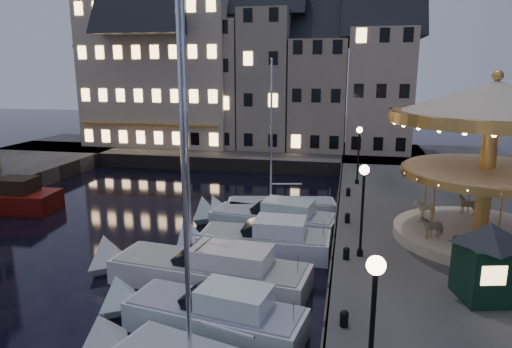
% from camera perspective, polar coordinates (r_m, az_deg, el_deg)
% --- Properties ---
extents(ground, '(160.00, 160.00, 0.00)m').
position_cam_1_polar(ground, '(21.90, -6.97, -12.74)').
color(ground, black).
rests_on(ground, ground).
extents(quay_east, '(16.00, 56.00, 1.30)m').
position_cam_1_polar(quay_east, '(27.24, 27.16, -7.41)').
color(quay_east, '#474442').
rests_on(quay_east, ground).
extents(quay_north, '(44.00, 12.00, 1.30)m').
position_cam_1_polar(quay_north, '(49.64, -5.53, 2.67)').
color(quay_north, '#474442').
rests_on(quay_north, ground).
extents(quaywall_e, '(0.15, 44.00, 1.30)m').
position_cam_1_polar(quaywall_e, '(26.19, 9.95, -6.91)').
color(quaywall_e, '#47423A').
rests_on(quaywall_e, ground).
extents(quaywall_n, '(48.00, 0.15, 1.30)m').
position_cam_1_polar(quaywall_n, '(43.43, -5.33, 1.19)').
color(quaywall_n, '#47423A').
rests_on(quaywall_n, ground).
extents(streetlamp_a, '(0.44, 0.44, 4.17)m').
position_cam_1_polar(streetlamp_a, '(11.11, 14.40, -16.82)').
color(streetlamp_a, black).
rests_on(streetlamp_a, quay_east).
extents(streetlamp_b, '(0.44, 0.44, 4.17)m').
position_cam_1_polar(streetlamp_b, '(20.41, 13.22, -2.87)').
color(streetlamp_b, black).
rests_on(streetlamp_b, quay_east).
extents(streetlamp_c, '(0.44, 0.44, 4.17)m').
position_cam_1_polar(streetlamp_c, '(33.61, 12.71, 3.31)').
color(streetlamp_c, black).
rests_on(streetlamp_c, quay_east).
extents(bollard_a, '(0.30, 0.30, 0.57)m').
position_cam_1_polar(bollard_a, '(15.75, 10.97, -17.22)').
color(bollard_a, black).
rests_on(bollard_a, quay_east).
extents(bollard_b, '(0.30, 0.30, 0.57)m').
position_cam_1_polar(bollard_b, '(20.70, 11.22, -9.61)').
color(bollard_b, black).
rests_on(bollard_b, quay_east).
extents(bollard_c, '(0.30, 0.30, 0.57)m').
position_cam_1_polar(bollard_c, '(25.40, 11.36, -5.33)').
color(bollard_c, black).
rests_on(bollard_c, quay_east).
extents(bollard_d, '(0.30, 0.30, 0.57)m').
position_cam_1_polar(bollard_d, '(30.68, 11.46, -2.15)').
color(bollard_d, black).
rests_on(bollard_d, quay_east).
extents(townhouse_na, '(5.50, 8.00, 12.80)m').
position_cam_1_polar(townhouse_na, '(55.19, -16.76, 10.67)').
color(townhouse_na, gray).
rests_on(townhouse_na, quay_north).
extents(townhouse_nb, '(6.16, 8.00, 13.80)m').
position_cam_1_polar(townhouse_nb, '(52.83, -11.48, 11.42)').
color(townhouse_nb, gray).
rests_on(townhouse_nb, quay_north).
extents(townhouse_nc, '(6.82, 8.00, 14.80)m').
position_cam_1_polar(townhouse_nc, '(50.77, -5.06, 12.13)').
color(townhouse_nc, tan).
rests_on(townhouse_nc, quay_north).
extents(townhouse_nd, '(5.50, 8.00, 15.80)m').
position_cam_1_polar(townhouse_nd, '(49.44, 1.49, 12.74)').
color(townhouse_nd, gray).
rests_on(townhouse_nd, quay_north).
extents(townhouse_ne, '(6.16, 8.00, 12.80)m').
position_cam_1_polar(townhouse_ne, '(48.80, 7.91, 10.85)').
color(townhouse_ne, tan).
rests_on(townhouse_ne, quay_north).
extents(townhouse_nf, '(6.82, 8.00, 13.80)m').
position_cam_1_polar(townhouse_nf, '(48.75, 15.17, 11.12)').
color(townhouse_nf, tan).
rests_on(townhouse_nf, quay_north).
extents(hotel_corner, '(17.60, 9.00, 16.80)m').
position_cam_1_polar(hotel_corner, '(52.80, -11.50, 13.05)').
color(hotel_corner, beige).
rests_on(hotel_corner, quay_north).
extents(motorboat_b, '(7.72, 3.35, 2.15)m').
position_cam_1_polar(motorboat_b, '(17.63, -6.42, -17.15)').
color(motorboat_b, silver).
rests_on(motorboat_b, ground).
extents(motorboat_c, '(10.02, 3.66, 13.25)m').
position_cam_1_polar(motorboat_c, '(20.99, -6.82, -11.86)').
color(motorboat_c, silver).
rests_on(motorboat_c, ground).
extents(motorboat_d, '(7.78, 2.64, 2.15)m').
position_cam_1_polar(motorboat_d, '(24.21, 0.12, -8.41)').
color(motorboat_d, silver).
rests_on(motorboat_d, ground).
extents(motorboat_e, '(8.61, 3.69, 2.15)m').
position_cam_1_polar(motorboat_e, '(27.56, 1.43, -5.71)').
color(motorboat_e, silver).
rests_on(motorboat_e, ground).
extents(motorboat_f, '(8.06, 3.44, 10.66)m').
position_cam_1_polar(motorboat_f, '(29.90, 2.07, -4.44)').
color(motorboat_f, silver).
rests_on(motorboat_f, ground).
extents(red_fishing_boat, '(8.35, 3.54, 6.14)m').
position_cam_1_polar(red_fishing_boat, '(35.96, -29.31, -2.83)').
color(red_fishing_boat, '#570C07').
rests_on(red_fishing_boat, ground).
extents(carousel, '(9.30, 9.30, 8.14)m').
position_cam_1_polar(carousel, '(23.82, 27.38, 4.76)').
color(carousel, '#C5B28E').
rests_on(carousel, quay_east).
extents(ticket_kiosk, '(2.82, 2.82, 3.31)m').
position_cam_1_polar(ticket_kiosk, '(18.37, 27.05, -8.23)').
color(ticket_kiosk, black).
rests_on(ticket_kiosk, quay_east).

